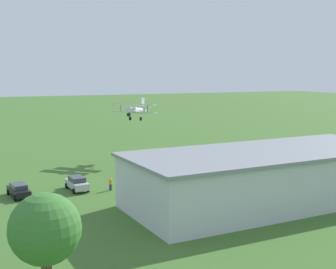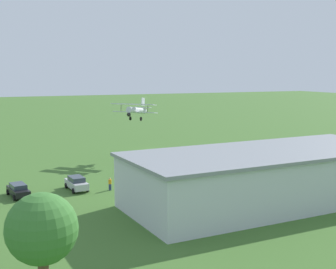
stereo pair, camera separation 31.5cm
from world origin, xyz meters
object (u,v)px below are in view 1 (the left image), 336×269
person_at_fence_line (218,163)px  tree_at_field_edge (45,230)px  car_black (19,190)px  person_beside_truck (240,163)px  person_watching_takeoff (110,184)px  person_by_parked_cars (149,170)px  hangar (269,176)px  car_silver (77,183)px  biplane (136,110)px  car_blue (288,162)px

person_at_fence_line → tree_at_field_edge: 43.56m
car_black → tree_at_field_edge: 27.79m
person_beside_truck → person_watching_takeoff: 21.49m
person_beside_truck → person_watching_takeoff: person_beside_truck is taller
person_watching_takeoff → person_by_parked_cars: size_ratio=0.92×
hangar → car_silver: bearing=-36.9°
hangar → person_at_fence_line: bearing=-101.8°
biplane → car_silver: size_ratio=1.58×
tree_at_field_edge → hangar: bearing=-151.7°
person_by_parked_cars → person_watching_takeoff: bearing=37.1°
car_blue → person_by_parked_cars: 21.24m
car_blue → person_at_fence_line: person_at_fence_line is taller
car_black → person_watching_takeoff: person_watching_takeoff is taller
person_watching_takeoff → person_at_fence_line: 18.87m
person_beside_truck → tree_at_field_edge: tree_at_field_edge is taller
person_beside_truck → car_silver: bearing=5.7°
biplane → car_silver: biplane is taller
person_at_fence_line → car_blue: bearing=161.3°
car_blue → car_silver: (31.81, 0.39, 0.05)m
hangar → biplane: (4.67, -29.42, 5.18)m
car_black → person_beside_truck: 31.61m
person_at_fence_line → car_silver: bearing=9.9°
car_blue → car_silver: 31.82m
car_black → person_by_parked_cars: bearing=-167.4°
car_silver → tree_at_field_edge: size_ratio=0.61×
person_by_parked_cars → tree_at_field_edge: bearing=58.9°
biplane → car_silver: (13.39, 15.85, -7.22)m
biplane → person_by_parked_cars: (2.56, 12.16, -7.25)m
car_silver → person_by_parked_cars: (-10.84, -3.69, -0.03)m
person_watching_takeoff → person_at_fence_line: bearing=-162.9°
biplane → tree_at_field_edge: (21.50, 43.52, -2.97)m
biplane → car_black: bearing=38.6°
person_watching_takeoff → person_at_fence_line: size_ratio=0.88×
hangar → car_black: 28.25m
car_silver → tree_at_field_edge: (8.10, 27.67, 4.25)m
person_by_parked_cars → person_at_fence_line: size_ratio=0.95×
tree_at_field_edge → biplane: bearing=-116.3°
hangar → car_black: size_ratio=7.12×
car_silver → hangar: bearing=143.1°
hangar → person_watching_takeoff: hangar is taller
hangar → person_beside_truck: (-6.67, -16.05, -2.08)m
car_silver → person_at_fence_line: 22.03m
car_blue → tree_at_field_edge: (39.92, 28.06, 4.30)m
car_silver → person_at_fence_line: bearing=-170.1°
hangar → car_silver: (18.07, -13.58, -2.04)m
hangar → person_beside_truck: 17.50m
biplane → person_watching_takeoff: biplane is taller
car_silver → biplane: bearing=-130.2°
hangar → tree_at_field_edge: tree_at_field_edge is taller
person_beside_truck → person_at_fence_line: bearing=-23.7°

